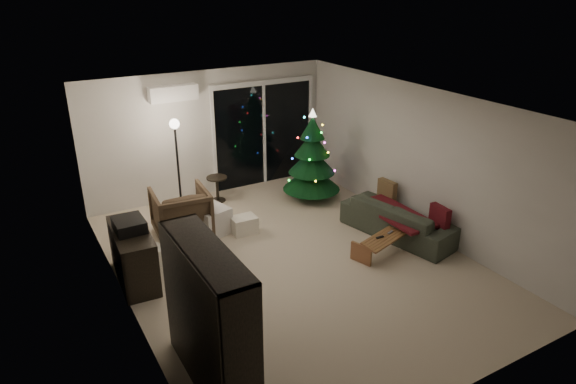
# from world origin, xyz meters

# --- Properties ---
(room) EXTENTS (6.50, 7.51, 2.60)m
(room) POSITION_xyz_m (0.46, 1.49, 1.02)
(room) COLOR beige
(room) RESTS_ON ground
(bookshelf) EXTENTS (0.55, 1.68, 1.65)m
(bookshelf) POSITION_xyz_m (-2.25, -1.77, 0.82)
(bookshelf) COLOR black
(bookshelf) RESTS_ON floor
(media_cabinet) EXTENTS (0.56, 1.32, 0.80)m
(media_cabinet) POSITION_xyz_m (-2.25, 0.71, 0.40)
(media_cabinet) COLOR black
(media_cabinet) RESTS_ON floor
(stereo) EXTENTS (0.41, 0.48, 0.17)m
(stereo) POSITION_xyz_m (-2.25, 0.71, 0.89)
(stereo) COLOR black
(stereo) RESTS_ON media_cabinet
(armchair) EXTENTS (0.98, 1.00, 0.84)m
(armchair) POSITION_xyz_m (-1.18, 1.73, 0.42)
(armchair) COLOR #3E2E21
(armchair) RESTS_ON floor
(ottoman) EXTENTS (0.64, 0.64, 0.47)m
(ottoman) POSITION_xyz_m (-0.71, 1.53, 0.23)
(ottoman) COLOR silver
(ottoman) RESTS_ON floor
(cardboard_box_a) EXTENTS (0.47, 0.43, 0.28)m
(cardboard_box_a) POSITION_xyz_m (-1.89, 0.97, 0.14)
(cardboard_box_a) COLOR white
(cardboard_box_a) RESTS_ON floor
(cardboard_box_b) EXTENTS (0.44, 0.33, 0.30)m
(cardboard_box_b) POSITION_xyz_m (-0.23, 1.26, 0.15)
(cardboard_box_b) COLOR white
(cardboard_box_b) RESTS_ON floor
(side_table) EXTENTS (0.46, 0.46, 0.51)m
(side_table) POSITION_xyz_m (-0.09, 2.77, 0.25)
(side_table) COLOR black
(side_table) RESTS_ON floor
(floor_lamp) EXTENTS (0.29, 0.29, 1.79)m
(floor_lamp) POSITION_xyz_m (-0.93, 2.48, 0.89)
(floor_lamp) COLOR black
(floor_lamp) RESTS_ON floor
(sofa) EXTENTS (1.20, 2.15, 0.59)m
(sofa) POSITION_xyz_m (2.05, -0.14, 0.30)
(sofa) COLOR black
(sofa) RESTS_ON floor
(sofa_throw) EXTENTS (0.63, 1.46, 0.05)m
(sofa_throw) POSITION_xyz_m (1.95, -0.14, 0.43)
(sofa_throw) COLOR maroon
(sofa_throw) RESTS_ON sofa
(cushion_a) EXTENTS (0.15, 0.40, 0.39)m
(cushion_a) POSITION_xyz_m (2.30, 0.51, 0.54)
(cushion_a) COLOR olive
(cushion_a) RESTS_ON sofa
(cushion_b) EXTENTS (0.14, 0.40, 0.39)m
(cushion_b) POSITION_xyz_m (2.30, -0.79, 0.54)
(cushion_b) COLOR maroon
(cushion_b) RESTS_ON sofa
(coffee_table) EXTENTS (1.13, 0.67, 0.34)m
(coffee_table) POSITION_xyz_m (1.42, -0.56, 0.17)
(coffee_table) COLOR brown
(coffee_table) RESTS_ON floor
(remote_a) EXTENTS (0.13, 0.04, 0.02)m
(remote_a) POSITION_xyz_m (1.27, -0.56, 0.35)
(remote_a) COLOR black
(remote_a) RESTS_ON coffee_table
(remote_b) EXTENTS (0.13, 0.08, 0.02)m
(remote_b) POSITION_xyz_m (1.52, -0.51, 0.35)
(remote_b) COLOR slate
(remote_b) RESTS_ON coffee_table
(christmas_tree) EXTENTS (1.51, 1.51, 1.84)m
(christmas_tree) POSITION_xyz_m (1.59, 1.95, 0.92)
(christmas_tree) COLOR #0E3E1A
(christmas_tree) RESTS_ON floor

